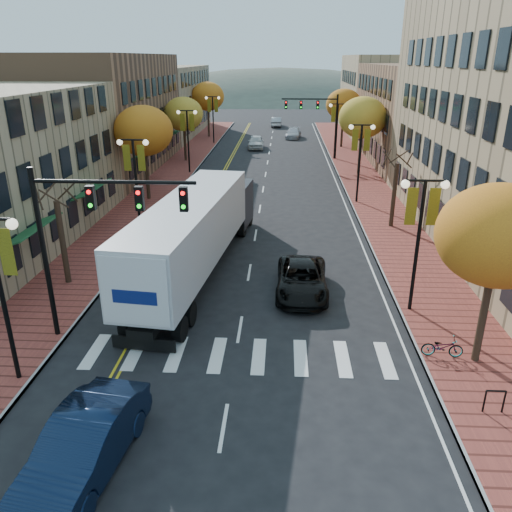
# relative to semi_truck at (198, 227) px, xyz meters

# --- Properties ---
(ground) EXTENTS (200.00, 200.00, 0.00)m
(ground) POSITION_rel_semi_truck_xyz_m (2.63, -10.00, -2.50)
(ground) COLOR black
(ground) RESTS_ON ground
(sidewalk_left) EXTENTS (4.00, 85.00, 0.15)m
(sidewalk_left) POSITION_rel_semi_truck_xyz_m (-6.37, 22.50, -2.43)
(sidewalk_left) COLOR brown
(sidewalk_left) RESTS_ON ground
(sidewalk_right) EXTENTS (4.00, 85.00, 0.15)m
(sidewalk_right) POSITION_rel_semi_truck_xyz_m (11.63, 22.50, -2.43)
(sidewalk_right) COLOR brown
(sidewalk_right) RESTS_ON ground
(building_left_mid) EXTENTS (12.00, 24.00, 11.00)m
(building_left_mid) POSITION_rel_semi_truck_xyz_m (-14.37, 26.00, 3.00)
(building_left_mid) COLOR brown
(building_left_mid) RESTS_ON ground
(building_left_far) EXTENTS (12.00, 26.00, 9.50)m
(building_left_far) POSITION_rel_semi_truck_xyz_m (-14.37, 51.00, 2.25)
(building_left_far) COLOR #9E8966
(building_left_far) RESTS_ON ground
(building_right_mid) EXTENTS (15.00, 24.00, 10.00)m
(building_right_mid) POSITION_rel_semi_truck_xyz_m (21.13, 32.00, 2.50)
(building_right_mid) COLOR brown
(building_right_mid) RESTS_ON ground
(building_right_far) EXTENTS (15.00, 20.00, 11.00)m
(building_right_far) POSITION_rel_semi_truck_xyz_m (21.13, 54.00, 3.00)
(building_right_far) COLOR #9E8966
(building_right_far) RESTS_ON ground
(tree_left_a) EXTENTS (0.28, 0.28, 4.20)m
(tree_left_a) POSITION_rel_semi_truck_xyz_m (-6.37, -2.00, -0.25)
(tree_left_a) COLOR #382619
(tree_left_a) RESTS_ON sidewalk_left
(tree_left_b) EXTENTS (4.48, 4.48, 7.21)m
(tree_left_b) POSITION_rel_semi_truck_xyz_m (-6.37, 14.00, 2.94)
(tree_left_b) COLOR #382619
(tree_left_b) RESTS_ON sidewalk_left
(tree_left_c) EXTENTS (4.16, 4.16, 6.69)m
(tree_left_c) POSITION_rel_semi_truck_xyz_m (-6.37, 30.00, 2.55)
(tree_left_c) COLOR #382619
(tree_left_c) RESTS_ON sidewalk_left
(tree_left_d) EXTENTS (4.61, 4.61, 7.42)m
(tree_left_d) POSITION_rel_semi_truck_xyz_m (-6.37, 48.00, 3.10)
(tree_left_d) COLOR #382619
(tree_left_d) RESTS_ON sidewalk_left
(tree_right_a) EXTENTS (4.16, 4.16, 6.69)m
(tree_right_a) POSITION_rel_semi_truck_xyz_m (11.63, -8.00, 2.55)
(tree_right_a) COLOR #382619
(tree_right_a) RESTS_ON sidewalk_right
(tree_right_b) EXTENTS (0.28, 0.28, 4.20)m
(tree_right_b) POSITION_rel_semi_truck_xyz_m (11.63, 8.00, -0.25)
(tree_right_b) COLOR #382619
(tree_right_b) RESTS_ON sidewalk_right
(tree_right_c) EXTENTS (4.48, 4.48, 7.21)m
(tree_right_c) POSITION_rel_semi_truck_xyz_m (11.63, 24.00, 2.94)
(tree_right_c) COLOR #382619
(tree_right_c) RESTS_ON sidewalk_right
(tree_right_d) EXTENTS (4.35, 4.35, 7.00)m
(tree_right_d) POSITION_rel_semi_truck_xyz_m (11.63, 40.00, 2.79)
(tree_right_d) COLOR #382619
(tree_right_d) RESTS_ON sidewalk_right
(lamp_left_b) EXTENTS (1.96, 0.36, 6.05)m
(lamp_left_b) POSITION_rel_semi_truck_xyz_m (-4.87, 6.00, 1.79)
(lamp_left_b) COLOR black
(lamp_left_b) RESTS_ON ground
(lamp_left_c) EXTENTS (1.96, 0.36, 6.05)m
(lamp_left_c) POSITION_rel_semi_truck_xyz_m (-4.87, 24.00, 1.79)
(lamp_left_c) COLOR black
(lamp_left_c) RESTS_ON ground
(lamp_left_d) EXTENTS (1.96, 0.36, 6.05)m
(lamp_left_d) POSITION_rel_semi_truck_xyz_m (-4.87, 42.00, 1.79)
(lamp_left_d) COLOR black
(lamp_left_d) RESTS_ON ground
(lamp_right_a) EXTENTS (1.96, 0.36, 6.05)m
(lamp_right_a) POSITION_rel_semi_truck_xyz_m (10.13, -4.00, 1.79)
(lamp_right_a) COLOR black
(lamp_right_a) RESTS_ON ground
(lamp_right_b) EXTENTS (1.96, 0.36, 6.05)m
(lamp_right_b) POSITION_rel_semi_truck_xyz_m (10.13, 14.00, 1.79)
(lamp_right_b) COLOR black
(lamp_right_b) RESTS_ON ground
(lamp_right_c) EXTENTS (1.96, 0.36, 6.05)m
(lamp_right_c) POSITION_rel_semi_truck_xyz_m (10.13, 32.00, 1.79)
(lamp_right_c) COLOR black
(lamp_right_c) RESTS_ON ground
(traffic_mast_near) EXTENTS (6.10, 0.35, 7.00)m
(traffic_mast_near) POSITION_rel_semi_truck_xyz_m (-2.84, -7.00, 2.42)
(traffic_mast_near) COLOR black
(traffic_mast_near) RESTS_ON ground
(traffic_mast_far) EXTENTS (6.10, 0.34, 7.00)m
(traffic_mast_far) POSITION_rel_semi_truck_xyz_m (8.11, 32.00, 2.42)
(traffic_mast_far) COLOR black
(traffic_mast_far) RESTS_ON ground
(semi_truck) EXTENTS (4.69, 17.32, 4.28)m
(semi_truck) POSITION_rel_semi_truck_xyz_m (0.00, 0.00, 0.00)
(semi_truck) COLOR black
(semi_truck) RESTS_ON ground
(navy_sedan) EXTENTS (2.47, 5.38, 1.71)m
(navy_sedan) POSITION_rel_semi_truck_xyz_m (-0.94, -13.91, -1.65)
(navy_sedan) COLOR black
(navy_sedan) RESTS_ON ground
(black_suv) EXTENTS (2.53, 5.28, 1.45)m
(black_suv) POSITION_rel_semi_truck_xyz_m (5.34, -2.34, -1.78)
(black_suv) COLOR black
(black_suv) RESTS_ON ground
(car_far_white) EXTENTS (2.10, 4.82, 1.62)m
(car_far_white) POSITION_rel_semi_truck_xyz_m (0.87, 38.88, -1.69)
(car_far_white) COLOR silver
(car_far_white) RESTS_ON ground
(car_far_silver) EXTENTS (2.47, 4.90, 1.36)m
(car_far_silver) POSITION_rel_semi_truck_xyz_m (5.68, 47.86, -1.82)
(car_far_silver) COLOR #AEADB5
(car_far_silver) RESTS_ON ground
(car_far_oncoming) EXTENTS (1.77, 4.69, 1.53)m
(car_far_oncoming) POSITION_rel_semi_truck_xyz_m (3.13, 60.30, -1.74)
(car_far_oncoming) COLOR #9B9BA2
(car_far_oncoming) RESTS_ON ground
(bicycle) EXTENTS (1.56, 0.63, 0.80)m
(bicycle) POSITION_rel_semi_truck_xyz_m (10.43, -7.84, -1.95)
(bicycle) COLOR gray
(bicycle) RESTS_ON sidewalk_right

